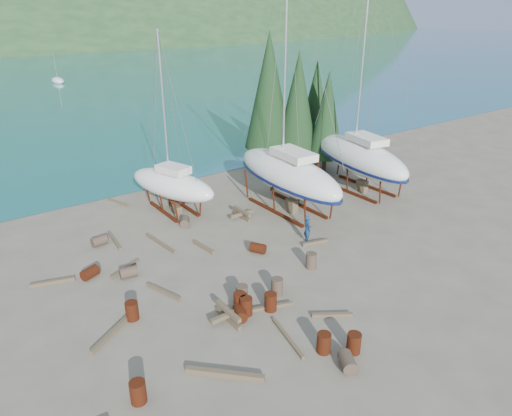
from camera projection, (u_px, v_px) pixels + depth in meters
ground at (266, 269)px, 24.61m from camera, size 600.00×600.00×0.00m
far_house_right at (34, 39)px, 180.36m from camera, size 6.60×5.60×5.60m
cypress_near_right at (298, 103)px, 38.00m from camera, size 3.60×3.60×10.00m
cypress_mid_right at (327, 115)px, 37.68m from camera, size 3.06×3.06×8.50m
cypress_back_left at (269, 91)px, 38.32m from camera, size 4.14×4.14×11.50m
cypress_far_right at (316, 104)px, 40.60m from camera, size 3.24×3.24×9.00m
moored_boat_mid at (58, 81)px, 89.09m from camera, size 2.00×5.00×6.05m
large_sailboat_near at (288, 173)px, 30.96m from camera, size 3.87×10.82×16.74m
large_sailboat_far at (360, 156)px, 34.52m from camera, size 5.18×10.86×16.55m
small_sailboat_shore at (172, 184)px, 31.13m from camera, size 4.45×7.76×11.84m
worker at (308, 229)px, 27.18m from camera, size 0.62×0.74×1.73m
drum_0 at (138, 392)px, 16.06m from camera, size 0.58×0.58×0.88m
drum_1 at (347, 362)px, 17.65m from camera, size 0.94×1.05×0.58m
drum_2 at (90, 273)px, 23.69m from camera, size 1.04×0.88×0.58m
drum_3 at (324, 343)px, 18.44m from camera, size 0.58×0.58×0.88m
drum_4 at (176, 202)px, 32.51m from camera, size 0.98×0.75×0.58m
drum_5 at (277, 287)px, 22.23m from camera, size 0.58×0.58×0.88m
drum_6 at (258, 248)px, 26.15m from camera, size 0.95×1.05×0.58m
drum_7 at (354, 343)px, 18.44m from camera, size 0.58×0.58×0.88m
drum_8 at (132, 311)px, 20.42m from camera, size 0.58×0.58×0.88m
drum_9 at (99, 241)px, 27.00m from camera, size 0.93×0.66×0.58m
drum_10 at (271, 302)px, 21.05m from camera, size 0.58×0.58×0.88m
drum_11 at (185, 222)px, 29.46m from camera, size 0.95×1.05×0.58m
drum_12 at (240, 313)px, 20.53m from camera, size 0.91×1.05×0.58m
drum_13 at (246, 306)px, 20.74m from camera, size 0.58×0.58×0.88m
drum_14 at (240, 302)px, 21.08m from camera, size 0.58×0.58×0.88m
drum_15 at (128, 272)px, 23.75m from camera, size 0.95×0.70×0.58m
drum_16 at (242, 294)px, 21.65m from camera, size 0.58×0.58×0.88m
drum_17 at (311, 261)px, 24.55m from camera, size 0.58×0.58×0.88m
timber_0 at (118, 202)px, 33.06m from camera, size 0.85×2.34×0.14m
timber_1 at (315, 242)px, 27.22m from camera, size 1.71×0.61×0.19m
timber_2 at (52, 282)px, 23.23m from camera, size 2.12×0.81×0.19m
timber_3 at (288, 338)px, 19.30m from camera, size 0.74×2.70×0.15m
timber_5 at (267, 307)px, 21.25m from camera, size 2.44×1.03×0.16m
timber_6 at (168, 193)px, 34.69m from camera, size 1.85×0.84×0.19m
timber_7 at (332, 315)px, 20.72m from camera, size 1.65×1.19×0.17m
timber_8 at (204, 247)px, 26.70m from camera, size 0.40×1.92×0.19m
timber_10 at (160, 243)px, 27.17m from camera, size 0.50×3.16×0.16m
timber_12 at (164, 292)px, 22.44m from camera, size 0.87×2.20×0.17m
timber_14 at (111, 334)px, 19.51m from camera, size 2.31×1.59×0.18m
timber_15 at (114, 240)px, 27.54m from camera, size 0.39×2.60×0.15m
timber_16 at (225, 374)px, 17.31m from camera, size 2.31×2.33×0.23m
timber_17 at (125, 269)px, 24.45m from camera, size 1.95×1.10×0.16m
timber_pile_fore at (228, 315)px, 20.38m from camera, size 1.80×1.80×0.60m
timber_pile_aft at (242, 214)px, 30.59m from camera, size 1.80×1.80×0.60m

